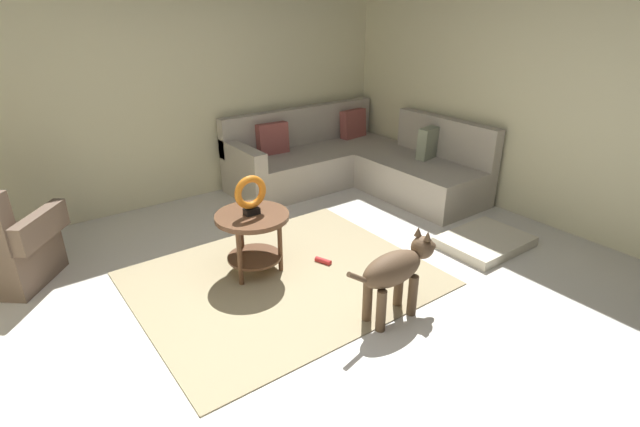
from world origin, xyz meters
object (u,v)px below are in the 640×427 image
object	(u,v)px
dog	(396,270)
armchair	(0,249)
side_table	(253,228)
dog_toy_rope	(323,261)
dog_bed_mat	(485,241)
torus_sculpture	(251,194)
sectional_couch	(353,164)

from	to	relation	value
dog	armchair	bearing A→B (deg)	-134.73
side_table	dog_toy_rope	xyz separation A→B (m)	(0.55, -0.22, -0.39)
dog_bed_mat	dog	world-z (taller)	dog
torus_sculpture	dog_bed_mat	size ratio (longest dim) A/B	0.41
sectional_couch	dog	size ratio (longest dim) A/B	2.65
side_table	dog_bed_mat	world-z (taller)	side_table
sectional_couch	side_table	world-z (taller)	sectional_couch
armchair	torus_sculpture	size ratio (longest dim) A/B	3.06
dog_bed_mat	dog	bearing A→B (deg)	-169.30
sectional_couch	torus_sculpture	size ratio (longest dim) A/B	6.90
dog_bed_mat	dog	xyz separation A→B (m)	(-1.45, -0.27, 0.33)
side_table	torus_sculpture	world-z (taller)	torus_sculpture
sectional_couch	side_table	size ratio (longest dim) A/B	3.75
armchair	dog_toy_rope	distance (m)	2.58
armchair	side_table	distance (m)	1.98
dog_bed_mat	torus_sculpture	bearing A→B (deg)	156.53
armchair	torus_sculpture	distance (m)	2.01
dog	sectional_couch	bearing A→B (deg)	145.85
side_table	sectional_couch	bearing A→B (deg)	28.69
torus_sculpture	dog_toy_rope	world-z (taller)	torus_sculpture
sectional_couch	dog	world-z (taller)	sectional_couch
side_table	dog	size ratio (longest dim) A/B	0.71
dog_bed_mat	dog_toy_rope	xyz separation A→B (m)	(-1.41, 0.63, -0.02)
armchair	dog	size ratio (longest dim) A/B	1.18
armchair	sectional_couch	bearing A→B (deg)	40.91
sectional_couch	armchair	xyz separation A→B (m)	(-3.67, -0.07, 0.03)
dog_bed_mat	armchair	bearing A→B (deg)	152.98
side_table	torus_sculpture	size ratio (longest dim) A/B	1.84
sectional_couch	torus_sculpture	bearing A→B (deg)	-151.31
dog	dog_toy_rope	distance (m)	0.97
sectional_couch	dog	distance (m)	2.65
side_table	dog	xyz separation A→B (m)	(0.52, -1.13, -0.04)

